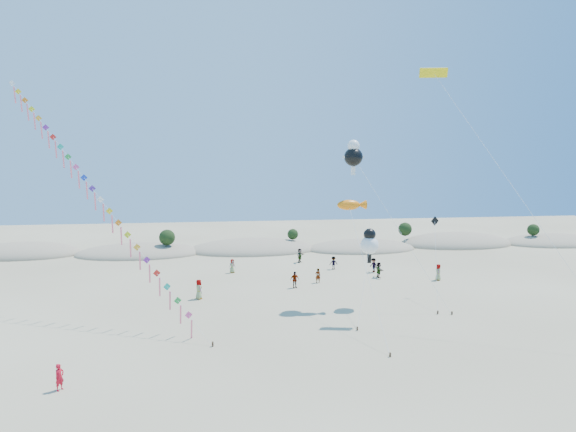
{
  "coord_description": "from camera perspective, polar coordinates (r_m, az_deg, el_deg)",
  "views": [
    {
      "loc": [
        -4.65,
        -24.35,
        13.01
      ],
      "look_at": [
        0.81,
        14.0,
        8.59
      ],
      "focal_mm": 30.0,
      "sensor_mm": 36.0,
      "label": 1
    }
  ],
  "objects": [
    {
      "name": "ground",
      "position": [
        28.0,
        2.57,
        -21.19
      ],
      "size": [
        160.0,
        160.0,
        0.0
      ],
      "primitive_type": "plane",
      "color": "gray",
      "rests_on": "ground"
    },
    {
      "name": "cartoon_kite_high",
      "position": [
        44.42,
        7.77,
        7.19
      ],
      "size": [
        8.39,
        6.27,
        14.96
      ],
      "color": "#3F2D1E",
      "rests_on": "ground"
    },
    {
      "name": "dune_ridge",
      "position": [
        70.91,
        -3.36,
        -3.99
      ],
      "size": [
        145.3,
        11.49,
        5.57
      ],
      "color": "gray",
      "rests_on": "ground"
    },
    {
      "name": "dark_kite",
      "position": [
        47.69,
        17.09,
        -3.08
      ],
      "size": [
        3.04,
        6.72,
        7.67
      ],
      "color": "#3F2D1E",
      "rests_on": "ground"
    },
    {
      "name": "kite_train",
      "position": [
        44.03,
        -22.48,
        3.32
      ],
      "size": [
        19.62,
        17.94,
        21.09
      ],
      "color": "#3F2D1E",
      "rests_on": "ground"
    },
    {
      "name": "cartoon_kite_low",
      "position": [
        43.63,
        9.63,
        -3.17
      ],
      "size": [
        3.69,
        7.01,
        7.06
      ],
      "color": "#3F2D1E",
      "rests_on": "ground"
    },
    {
      "name": "beachgoers",
      "position": [
        55.33,
        4.42,
        -6.19
      ],
      "size": [
        26.65,
        16.4,
        1.87
      ],
      "color": "slate",
      "rests_on": "ground"
    },
    {
      "name": "parafoil_kite",
      "position": [
        44.57,
        17.18,
        15.47
      ],
      "size": [
        9.49,
        14.28,
        20.99
      ],
      "color": "#3F2D1E",
      "rests_on": "ground"
    },
    {
      "name": "flyer_foreground",
      "position": [
        31.68,
        -25.46,
        -16.86
      ],
      "size": [
        0.62,
        0.68,
        1.55
      ],
      "primitive_type": "imported",
      "rotation": [
        0.0,
        0.0,
        1.0
      ],
      "color": "red",
      "rests_on": "ground"
    },
    {
      "name": "fish_kite",
      "position": [
        43.09,
        7.58,
        1.27
      ],
      "size": [
        2.63,
        12.29,
        9.62
      ],
      "color": "#3F2D1E",
      "rests_on": "ground"
    }
  ]
}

